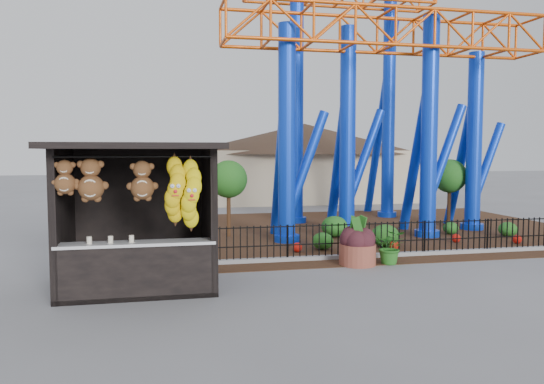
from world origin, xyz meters
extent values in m
plane|color=slate|center=(0.00, 0.00, 0.00)|extent=(120.00, 120.00, 0.00)
cube|color=#331E11|center=(4.00, 8.00, 0.01)|extent=(18.00, 12.00, 0.02)
cube|color=gray|center=(4.00, 3.00, 0.06)|extent=(18.00, 0.18, 0.12)
cube|color=black|center=(-3.00, 1.20, 0.05)|extent=(3.20, 2.60, 0.10)
cube|color=black|center=(-3.00, 2.44, 1.50)|extent=(3.20, 0.12, 3.00)
cube|color=black|center=(-4.54, 1.20, 1.50)|extent=(0.12, 2.60, 3.00)
cube|color=black|center=(-1.46, 1.20, 1.50)|extent=(0.12, 2.60, 3.00)
cube|color=black|center=(-3.00, 0.95, 3.06)|extent=(3.50, 3.40, 0.12)
cube|color=black|center=(-4.53, -0.03, 1.50)|extent=(0.14, 0.14, 3.00)
cube|color=black|center=(-1.47, -0.03, 1.50)|extent=(0.14, 0.14, 3.00)
cube|color=black|center=(-3.00, 0.15, 0.55)|extent=(3.00, 0.50, 1.10)
cube|color=silver|center=(-3.00, 0.15, 1.12)|extent=(3.10, 0.55, 0.06)
cylinder|color=black|center=(-3.00, -0.25, 2.85)|extent=(2.90, 0.04, 0.04)
cylinder|color=#0C35CC|center=(1.50, 6.00, 3.50)|extent=(0.56, 0.56, 7.00)
cylinder|color=#0C35CC|center=(1.50, 6.00, 0.12)|extent=(0.84, 0.84, 0.24)
cylinder|color=#0C35CC|center=(4.00, 7.20, 3.65)|extent=(0.56, 0.56, 7.30)
cylinder|color=#0C35CC|center=(4.00, 7.20, 0.12)|extent=(0.84, 0.84, 0.24)
cylinder|color=#0C35CC|center=(6.50, 6.00, 3.75)|extent=(0.56, 0.56, 7.50)
cylinder|color=#0C35CC|center=(6.50, 6.00, 0.12)|extent=(0.84, 0.84, 0.24)
cylinder|color=#0C35CC|center=(9.00, 7.20, 3.30)|extent=(0.56, 0.56, 6.60)
cylinder|color=#0C35CC|center=(9.00, 7.20, 0.12)|extent=(0.84, 0.84, 0.24)
cylinder|color=#0C35CC|center=(3.00, 10.50, 4.75)|extent=(0.56, 0.56, 9.50)
cylinder|color=#0C35CC|center=(3.00, 10.50, 0.12)|extent=(0.84, 0.84, 0.24)
cylinder|color=#0C35CC|center=(7.50, 11.50, 5.25)|extent=(0.56, 0.56, 10.50)
cylinder|color=#0C35CC|center=(7.50, 11.50, 0.12)|extent=(0.84, 0.84, 0.24)
cylinder|color=#0C35CC|center=(1.50, 6.90, 2.62)|extent=(0.36, 2.21, 5.85)
cylinder|color=#0C35CC|center=(2.20, 6.30, 2.45)|extent=(1.62, 0.32, 3.73)
cylinder|color=#0C35CC|center=(4.00, 8.10, 2.74)|extent=(0.36, 2.29, 6.10)
cylinder|color=#0C35CC|center=(4.70, 7.50, 2.55)|extent=(1.67, 0.32, 3.88)
cylinder|color=#0C35CC|center=(6.50, 6.90, 2.81)|extent=(0.36, 2.34, 6.26)
cylinder|color=#0C35CC|center=(7.20, 6.30, 2.62)|extent=(1.71, 0.32, 3.99)
cylinder|color=#0C35CC|center=(9.00, 8.10, 2.47)|extent=(0.36, 2.10, 5.53)
cylinder|color=#0C35CC|center=(9.70, 7.50, 2.31)|extent=(1.54, 0.32, 3.52)
cylinder|color=brown|center=(2.48, 2.22, 0.28)|extent=(1.23, 1.23, 0.55)
ellipsoid|color=#321419|center=(2.48, 2.22, 0.87)|extent=(0.70, 0.70, 0.64)
imported|color=#1F5D1B|center=(3.37, 2.14, 0.46)|extent=(1.04, 0.98, 0.91)
ellipsoid|color=#20581A|center=(2.23, 4.40, 0.27)|extent=(0.64, 0.64, 0.51)
ellipsoid|color=#20581A|center=(4.25, 4.46, 0.36)|extent=(0.86, 0.86, 0.69)
ellipsoid|color=#20581A|center=(7.57, 6.28, 0.23)|extent=(0.54, 0.54, 0.43)
ellipsoid|color=#20581A|center=(3.34, 6.58, 0.38)|extent=(0.90, 0.90, 0.72)
ellipsoid|color=#20581A|center=(9.23, 5.41, 0.27)|extent=(0.63, 0.63, 0.50)
sphere|color=red|center=(1.38, 4.17, 0.16)|extent=(0.28, 0.28, 0.28)
sphere|color=red|center=(4.28, 3.85, 0.16)|extent=(0.28, 0.28, 0.28)
sphere|color=red|center=(6.82, 4.68, 0.16)|extent=(0.28, 0.28, 0.28)
sphere|color=red|center=(8.59, 4.06, 0.16)|extent=(0.28, 0.28, 0.28)
cube|color=#BFAD8C|center=(6.00, 20.00, 1.50)|extent=(12.00, 6.00, 3.00)
cone|color=#332319|center=(6.00, 20.00, 3.90)|extent=(15.00, 15.00, 1.80)
camera|label=1|loc=(-2.55, -10.63, 2.95)|focal=35.00mm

